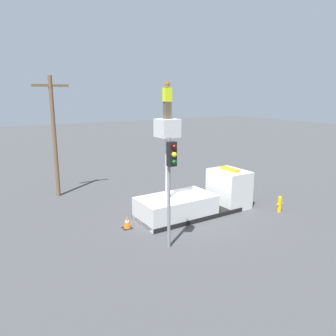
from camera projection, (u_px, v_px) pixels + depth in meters
ground_plane at (189, 215)px, 18.09m from camera, size 120.00×120.00×0.00m
bucket_truck at (197, 198)px, 18.18m from camera, size 6.70×2.32×5.34m
worker at (167, 101)px, 15.97m from camera, size 0.40×0.26×1.75m
traffic_light_pole at (171, 172)px, 13.45m from camera, size 0.34×0.57×4.83m
fire_hydrant at (280, 204)px, 18.49m from camera, size 0.48×0.24×0.94m
traffic_cone_rear at (127, 222)px, 16.27m from camera, size 0.44×0.44×0.66m
utility_pole at (54, 133)px, 20.64m from camera, size 2.20×0.26×7.65m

